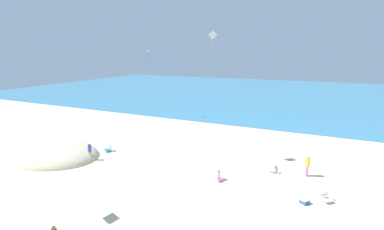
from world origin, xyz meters
TOP-DOWN VIEW (x-y plane):
  - ground_plane at (0.00, 10.00)m, footprint 120.00×120.00m
  - ocean_water at (0.00, 54.40)m, footprint 120.00×60.00m
  - dune_mound at (-13.52, 9.03)m, footprint 8.68×6.08m
  - beach_chair_far_left at (-9.59, 11.68)m, footprint 0.81×0.84m
  - beach_chair_mid_beach at (4.46, 13.29)m, footprint 0.73×0.66m
  - beach_chair_far_right at (7.73, 10.60)m, footprint 0.83×0.84m
  - cooler_box at (6.60, 9.82)m, footprint 0.59×0.60m
  - person_0 at (6.67, 13.70)m, footprint 0.33×0.33m
  - person_1 at (1.06, 10.53)m, footprint 0.68×0.68m
  - person_4 at (-9.67, 9.56)m, footprint 0.30×0.30m
  - kite_white at (-5.65, 27.79)m, footprint 1.05×0.55m
  - kite_teal at (-13.40, 24.48)m, footprint 0.48×0.40m

SIDE VIEW (x-z plane):
  - ground_plane at x=0.00m, z-range 0.00..0.00m
  - dune_mound at x=-13.52m, z-range -1.15..1.15m
  - ocean_water at x=0.00m, z-range 0.00..0.05m
  - cooler_box at x=6.60m, z-range 0.00..0.28m
  - beach_chair_mid_beach at x=4.46m, z-range -0.01..0.54m
  - beach_chair_far_right at x=7.73m, z-range -0.03..0.58m
  - beach_chair_far_left at x=-9.59m, z-range -0.02..0.60m
  - person_1 at x=1.06m, z-range -0.10..0.69m
  - person_4 at x=-9.67m, z-range 0.11..1.52m
  - person_0 at x=6.67m, z-range 0.12..1.63m
  - kite_teal at x=-13.40m, z-range 8.09..9.62m
  - kite_white at x=-5.65m, z-range 9.97..11.82m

